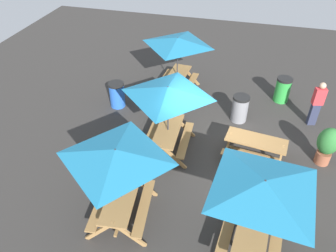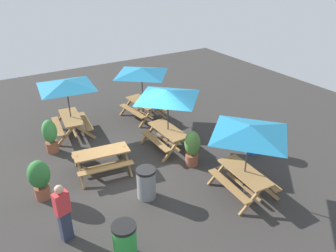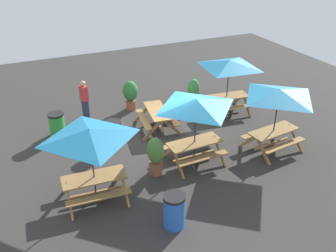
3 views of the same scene
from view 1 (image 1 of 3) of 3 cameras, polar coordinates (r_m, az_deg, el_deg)
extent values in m
plane|color=#33302D|center=(10.66, 7.12, -4.12)|extent=(24.00, 24.00, 0.00)
cube|color=olive|center=(10.17, 0.00, -0.72)|extent=(1.82, 0.76, 0.05)
cube|color=olive|center=(10.27, 3.00, -2.41)|extent=(1.81, 0.32, 0.04)
cube|color=olive|center=(10.46, -2.94, -1.55)|extent=(1.81, 0.32, 0.04)
cube|color=olive|center=(9.77, 1.07, -5.48)|extent=(0.09, 0.80, 0.81)
cube|color=olive|center=(9.90, -3.08, -4.83)|extent=(0.09, 0.80, 0.81)
cube|color=olive|center=(10.94, 2.78, -0.04)|extent=(0.09, 0.80, 0.81)
cube|color=olive|center=(11.06, -0.94, 0.48)|extent=(0.09, 0.80, 0.81)
cube|color=olive|center=(10.50, 0.00, -2.94)|extent=(1.56, 0.12, 0.06)
cylinder|color=#2D2D33|center=(9.92, 0.00, 1.15)|extent=(0.04, 0.04, 2.30)
pyramid|color=teal|center=(9.35, 0.00, 6.13)|extent=(2.07, 2.07, 0.28)
cube|color=olive|center=(13.11, 1.60, 8.83)|extent=(1.84, 0.81, 0.05)
cube|color=olive|center=(13.13, 3.89, 7.34)|extent=(1.81, 0.38, 0.04)
cube|color=olive|center=(13.40, -0.69, 8.11)|extent=(1.81, 0.38, 0.04)
cube|color=olive|center=(12.56, 2.11, 5.47)|extent=(0.11, 0.80, 0.81)
cube|color=olive|center=(12.75, -1.05, 6.03)|extent=(0.11, 0.80, 0.81)
cube|color=olive|center=(13.86, 4.00, 8.71)|extent=(0.11, 0.80, 0.81)
cube|color=olive|center=(14.04, 1.09, 9.19)|extent=(0.11, 0.80, 0.81)
cube|color=olive|center=(13.37, 1.56, 6.88)|extent=(1.56, 0.17, 0.06)
cylinder|color=#2D2D33|center=(12.92, 1.63, 10.43)|extent=(0.04, 0.04, 2.30)
pyramid|color=teal|center=(12.49, 1.71, 14.55)|extent=(2.12, 2.12, 0.28)
cube|color=olive|center=(10.13, 15.15, -2.43)|extent=(0.94, 1.88, 0.05)
cube|color=olive|center=(10.74, 15.43, -1.86)|extent=(0.50, 1.82, 0.04)
cube|color=olive|center=(9.90, 14.31, -5.61)|extent=(0.50, 1.82, 0.04)
cube|color=olive|center=(10.65, 19.28, -3.77)|extent=(0.80, 0.17, 0.81)
cube|color=olive|center=(10.09, 18.77, -6.32)|extent=(0.80, 0.17, 0.81)
cube|color=olive|center=(10.71, 11.13, -1.79)|extent=(0.80, 0.17, 0.81)
cube|color=olive|center=(10.15, 10.16, -4.20)|extent=(0.80, 0.17, 0.81)
cube|color=olive|center=(10.46, 14.70, -4.61)|extent=(0.28, 1.56, 0.06)
cube|color=olive|center=(8.33, -8.12, -12.10)|extent=(1.87, 0.91, 0.05)
cube|color=olive|center=(8.44, -4.24, -13.85)|extent=(1.82, 0.47, 0.04)
cube|color=olive|center=(8.69, -11.54, -12.82)|extent=(1.82, 0.47, 0.04)
cube|color=olive|center=(8.09, -6.71, -18.29)|extent=(0.15, 0.80, 0.81)
cube|color=olive|center=(8.26, -11.87, -17.45)|extent=(0.15, 0.80, 0.81)
cube|color=olive|center=(9.03, -4.39, -10.20)|extent=(0.15, 0.80, 0.81)
cube|color=olive|center=(9.18, -8.92, -9.64)|extent=(0.15, 0.80, 0.81)
cube|color=olive|center=(8.73, -7.82, -14.31)|extent=(1.56, 0.25, 0.06)
cylinder|color=#2D2D33|center=(8.02, -8.38, -10.19)|extent=(0.04, 0.04, 2.30)
pyramid|color=teal|center=(7.31, -9.08, -4.85)|extent=(2.22, 2.22, 0.28)
cube|color=olive|center=(7.92, 14.58, -16.89)|extent=(1.86, 0.89, 0.05)
cube|color=olive|center=(8.19, 18.22, -18.90)|extent=(1.82, 0.45, 0.04)
cube|color=olive|center=(8.16, 10.30, -17.19)|extent=(1.82, 0.45, 0.04)
cube|color=olive|center=(8.71, 17.46, -14.83)|extent=(0.14, 0.80, 0.81)
cube|color=olive|center=(8.70, 12.62, -13.78)|extent=(0.14, 0.80, 0.81)
cube|color=olive|center=(8.34, 14.00, -18.99)|extent=(1.56, 0.24, 0.06)
cylinder|color=#2D2D33|center=(7.60, 15.07, -15.07)|extent=(0.04, 0.04, 2.30)
pyramid|color=teal|center=(6.85, 16.43, -9.88)|extent=(2.81, 2.81, 0.28)
cylinder|color=blue|center=(12.50, -8.84, 5.26)|extent=(0.56, 0.56, 0.90)
cylinder|color=black|center=(12.25, -9.06, 7.20)|extent=(0.59, 0.59, 0.08)
cylinder|color=gray|center=(11.86, 12.38, 2.84)|extent=(0.56, 0.56, 0.90)
cylinder|color=black|center=(11.60, 12.70, 4.82)|extent=(0.59, 0.59, 0.08)
cylinder|color=green|center=(13.40, 19.30, 5.85)|extent=(0.56, 0.56, 0.90)
cylinder|color=black|center=(13.17, 19.73, 7.66)|extent=(0.59, 0.59, 0.08)
cylinder|color=#935138|center=(11.08, 25.31, -4.94)|extent=(0.44, 0.44, 0.40)
ellipsoid|color=#2D7233|center=(10.69, 26.20, -2.40)|extent=(0.64, 0.64, 0.88)
cylinder|color=#935138|center=(9.11, 21.22, -14.65)|extent=(0.44, 0.44, 0.40)
ellipsoid|color=#3D8C42|center=(8.64, 22.19, -11.98)|extent=(0.53, 0.53, 0.89)
cylinder|color=#935138|center=(11.62, 1.36, 1.48)|extent=(0.44, 0.44, 0.40)
ellipsoid|color=#4C7F38|center=(11.25, 1.41, 4.15)|extent=(0.54, 0.54, 0.89)
cube|color=#2D334C|center=(12.48, 23.99, 1.93)|extent=(0.24, 0.32, 0.85)
cube|color=red|center=(12.11, 24.85, 4.71)|extent=(0.30, 0.40, 0.60)
sphere|color=tan|center=(11.92, 25.35, 6.36)|extent=(0.22, 0.22, 0.22)
camera|label=2|loc=(17.25, 31.53, 30.96)|focal=35.00mm
camera|label=3|loc=(17.09, -32.18, 33.02)|focal=40.00mm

